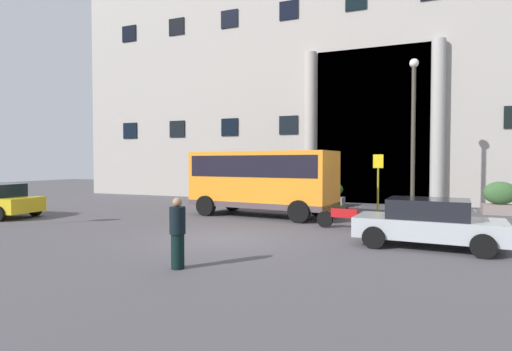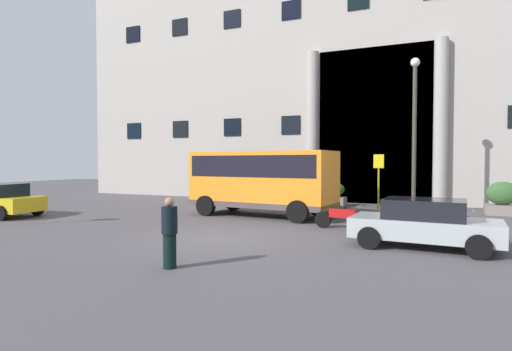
% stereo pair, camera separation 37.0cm
% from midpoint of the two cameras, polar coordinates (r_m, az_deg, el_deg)
% --- Properties ---
extents(ground_plane, '(80.00, 64.00, 0.12)m').
position_cam_midpoint_polar(ground_plane, '(13.10, -4.31, -8.98)').
color(ground_plane, '#4E4B4F').
extents(office_building_facade, '(35.53, 9.61, 21.36)m').
position_cam_midpoint_polar(office_building_facade, '(30.61, 11.88, 17.52)').
color(office_building_facade, '#AAA39B').
rests_on(office_building_facade, ground_plane).
extents(orange_minibus, '(6.63, 3.13, 2.87)m').
position_cam_midpoint_polar(orange_minibus, '(18.23, 1.43, -0.32)').
color(orange_minibus, orange).
rests_on(orange_minibus, ground_plane).
extents(bus_stop_sign, '(0.44, 0.08, 2.74)m').
position_cam_midpoint_polar(bus_stop_sign, '(19.02, 17.17, -0.36)').
color(bus_stop_sign, '#9B981D').
rests_on(bus_stop_sign, ground_plane).
extents(hedge_planter_entrance_left, '(1.61, 0.70, 1.19)m').
position_cam_midpoint_polar(hedge_planter_entrance_left, '(23.82, -1.54, -2.52)').
color(hedge_planter_entrance_left, '#6E6C5B').
rests_on(hedge_planter_entrance_left, ground_plane).
extents(hedge_planter_east, '(1.46, 0.89, 1.51)m').
position_cam_midpoint_polar(hedge_planter_east, '(21.79, 31.47, -2.80)').
color(hedge_planter_east, gray).
rests_on(hedge_planter_east, ground_plane).
extents(hedge_planter_far_east, '(1.71, 0.97, 1.37)m').
position_cam_midpoint_polar(hedge_planter_far_east, '(22.57, 10.61, -2.58)').
color(hedge_planter_far_east, slate).
rests_on(hedge_planter_far_east, ground_plane).
extents(parked_coupe_end, '(4.04, 2.18, 1.37)m').
position_cam_midpoint_polar(parked_coupe_end, '(12.57, 23.08, -6.07)').
color(parked_coupe_end, '#ADB4B8').
rests_on(parked_coupe_end, ground_plane).
extents(motorcycle_far_end, '(1.91, 0.55, 0.89)m').
position_cam_midpoint_polar(motorcycle_far_end, '(14.66, 26.23, -5.97)').
color(motorcycle_far_end, black).
rests_on(motorcycle_far_end, ground_plane).
extents(scooter_by_planter, '(2.08, 0.55, 0.89)m').
position_cam_midpoint_polar(scooter_by_planter, '(15.09, 12.48, -5.57)').
color(scooter_by_planter, black).
rests_on(scooter_by_planter, ground_plane).
extents(pedestrian_man_crossing, '(0.36, 0.36, 1.61)m').
position_cam_midpoint_polar(pedestrian_man_crossing, '(9.54, -10.81, -7.81)').
color(pedestrian_man_crossing, black).
rests_on(pedestrian_man_crossing, ground_plane).
extents(lamppost_plaza_centre, '(0.40, 0.40, 7.07)m').
position_cam_midpoint_polar(lamppost_plaza_centre, '(20.02, 21.62, 6.75)').
color(lamppost_plaza_centre, '#3F3B31').
rests_on(lamppost_plaza_centre, ground_plane).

